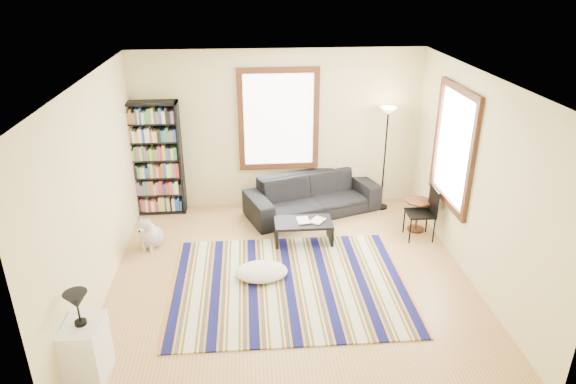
{
  "coord_description": "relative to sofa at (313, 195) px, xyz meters",
  "views": [
    {
      "loc": [
        -0.55,
        -6.12,
        4.04
      ],
      "look_at": [
        0.0,
        0.5,
        1.1
      ],
      "focal_mm": 32.0,
      "sensor_mm": 36.0,
      "label": 1
    }
  ],
  "objects": [
    {
      "name": "book_b",
      "position": [
        -0.13,
        -0.99,
        0.03
      ],
      "size": [
        0.3,
        0.32,
        0.02
      ],
      "primitive_type": "imported",
      "rotation": [
        0.0,
        0.0,
        -0.64
      ],
      "color": "beige",
      "rests_on": "coffee_table"
    },
    {
      "name": "coffee_table",
      "position": [
        -0.28,
        -1.04,
        -0.16
      ],
      "size": [
        0.95,
        0.6,
        0.36
      ],
      "primitive_type": "cube",
      "rotation": [
        0.0,
        0.0,
        -0.12
      ],
      "color": "black",
      "rests_on": "floor"
    },
    {
      "name": "ceiling",
      "position": [
        -0.56,
        -2.05,
        2.51
      ],
      "size": [
        5.0,
        5.0,
        0.1
      ],
      "primitive_type": "cube",
      "color": "white",
      "rests_on": "floor"
    },
    {
      "name": "floor",
      "position": [
        -0.56,
        -2.05,
        -0.39
      ],
      "size": [
        5.0,
        5.0,
        0.1
      ],
      "primitive_type": "cube",
      "color": "tan",
      "rests_on": "ground"
    },
    {
      "name": "wall_right",
      "position": [
        1.99,
        -2.05,
        1.06
      ],
      "size": [
        0.1,
        5.0,
        2.8
      ],
      "primitive_type": "cube",
      "color": "beige",
      "rests_on": "floor"
    },
    {
      "name": "sofa",
      "position": [
        0.0,
        0.0,
        0.0
      ],
      "size": [
        1.63,
        2.49,
        0.68
      ],
      "primitive_type": "imported",
      "rotation": [
        0.0,
        0.0,
        0.34
      ],
      "color": "black",
      "rests_on": "floor"
    },
    {
      "name": "floor_cushion",
      "position": [
        -0.97,
        -2.02,
        -0.25
      ],
      "size": [
        0.86,
        0.73,
        0.18
      ],
      "primitive_type": "ellipsoid",
      "rotation": [
        0.0,
        0.0,
        0.27
      ],
      "color": "beige",
      "rests_on": "floor"
    },
    {
      "name": "bookshelf",
      "position": [
        -2.69,
        0.27,
        0.66
      ],
      "size": [
        0.9,
        0.3,
        2.0
      ],
      "primitive_type": "cube",
      "color": "black",
      "rests_on": "floor"
    },
    {
      "name": "side_table",
      "position": [
        1.64,
        -0.8,
        -0.07
      ],
      "size": [
        0.44,
        0.44,
        0.54
      ],
      "primitive_type": "cylinder",
      "rotation": [
        0.0,
        0.0,
        -0.11
      ],
      "color": "#472811",
      "rests_on": "floor"
    },
    {
      "name": "table_lamp",
      "position": [
        -2.86,
        -3.79,
        0.55
      ],
      "size": [
        0.31,
        0.31,
        0.38
      ],
      "primitive_type": null,
      "rotation": [
        0.0,
        0.0,
        0.39
      ],
      "color": "black",
      "rests_on": "white_cabinet"
    },
    {
      "name": "dog",
      "position": [
        -2.64,
        -0.99,
        -0.06
      ],
      "size": [
        0.56,
        0.65,
        0.56
      ],
      "primitive_type": null,
      "rotation": [
        0.0,
        0.0,
        -0.33
      ],
      "color": "silver",
      "rests_on": "floor"
    },
    {
      "name": "wall_front",
      "position": [
        -0.56,
        -4.6,
        1.06
      ],
      "size": [
        5.0,
        0.1,
        2.8
      ],
      "primitive_type": "cube",
      "color": "beige",
      "rests_on": "floor"
    },
    {
      "name": "window_right",
      "position": [
        1.91,
        -1.25,
        1.26
      ],
      "size": [
        0.06,
        1.2,
        1.6
      ],
      "primitive_type": "cube",
      "color": "white",
      "rests_on": "wall_right"
    },
    {
      "name": "rug",
      "position": [
        -0.6,
        -2.24,
        -0.33
      ],
      "size": [
        3.2,
        2.56,
        0.02
      ],
      "primitive_type": "cube",
      "color": "#0D0F44",
      "rests_on": "floor"
    },
    {
      "name": "book_a",
      "position": [
        -0.38,
        -1.04,
        0.03
      ],
      "size": [
        0.27,
        0.21,
        0.02
      ],
      "primitive_type": "imported",
      "rotation": [
        0.0,
        0.0,
        0.08
      ],
      "color": "beige",
      "rests_on": "coffee_table"
    },
    {
      "name": "white_cabinet",
      "position": [
        -2.86,
        -3.79,
        0.01
      ],
      "size": [
        0.41,
        0.52,
        0.7
      ],
      "primitive_type": "cube",
      "rotation": [
        0.0,
        0.0,
        -0.05
      ],
      "color": "white",
      "rests_on": "floor"
    },
    {
      "name": "folding_chair",
      "position": [
        1.59,
        -1.06,
        0.09
      ],
      "size": [
        0.43,
        0.41,
        0.86
      ],
      "primitive_type": "cube",
      "rotation": [
        0.0,
        0.0,
        -0.02
      ],
      "color": "black",
      "rests_on": "floor"
    },
    {
      "name": "floor_lamp",
      "position": [
        1.27,
        0.1,
        0.59
      ],
      "size": [
        0.32,
        0.32,
        1.86
      ],
      "primitive_type": null,
      "rotation": [
        0.0,
        0.0,
        0.06
      ],
      "color": "black",
      "rests_on": "floor"
    },
    {
      "name": "wall_left",
      "position": [
        -3.11,
        -2.05,
        1.06
      ],
      "size": [
        0.1,
        5.0,
        2.8
      ],
      "primitive_type": "cube",
      "color": "beige",
      "rests_on": "floor"
    },
    {
      "name": "window_back",
      "position": [
        -0.56,
        0.42,
        1.26
      ],
      "size": [
        1.2,
        0.06,
        1.6
      ],
      "primitive_type": "cube",
      "color": "white",
      "rests_on": "wall_back"
    },
    {
      "name": "wall_back",
      "position": [
        -0.56,
        0.5,
        1.06
      ],
      "size": [
        5.0,
        0.1,
        2.8
      ],
      "primitive_type": "cube",
      "color": "beige",
      "rests_on": "floor"
    }
  ]
}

